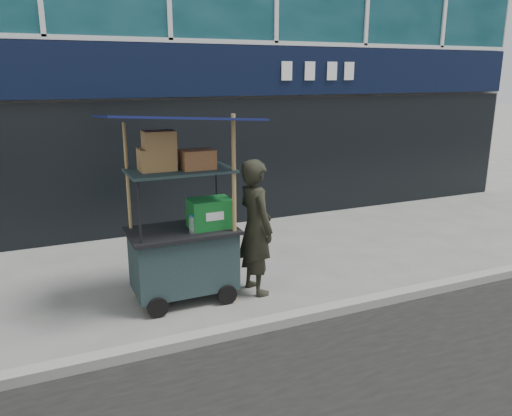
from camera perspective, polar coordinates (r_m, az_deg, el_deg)
name	(u,v)px	position (r m, az deg, el deg)	size (l,w,h in m)	color
ground	(265,320)	(6.11, 1.00, -12.68)	(80.00, 80.00, 0.00)	#63635F
curb	(272,323)	(5.92, 1.83, -12.99)	(80.00, 0.18, 0.12)	gray
vendor_cart	(184,236)	(6.40, -8.22, -3.18)	(1.82, 1.29, 2.44)	#182828
vendor_man	(256,227)	(6.53, -0.05, -2.20)	(0.66, 0.43, 1.81)	black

